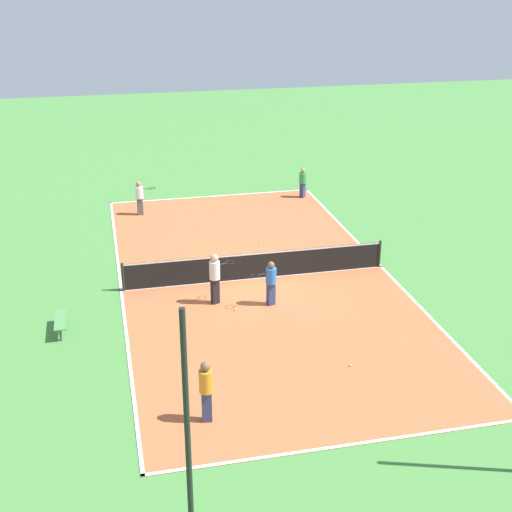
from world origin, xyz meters
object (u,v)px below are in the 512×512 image
Objects in this scene: player_near_blue at (271,280)px; tennis_ball_left_sideline at (350,365)px; tennis_net at (256,265)px; player_near_white at (140,196)px; player_far_green at (303,181)px; player_center_orange at (206,387)px; player_far_white at (215,275)px; tennis_ball_near_net at (235,309)px; tennis_ball_midcourt at (260,241)px; fence_post_back_right at (187,427)px; bench at (61,321)px.

tennis_ball_left_sideline is (-1.30, 4.37, -0.86)m from player_near_blue.
tennis_net is 6.16× the size of player_near_white.
player_center_orange is at bearing -156.84° from player_far_green.
tennis_ball_near_net is at bearing -71.70° from player_far_white.
tennis_ball_midcourt is (-0.95, -3.46, -0.50)m from tennis_net.
fence_post_back_right reaches higher than tennis_ball_midcourt.
player_near_blue is at bearing 90.18° from tennis_net.
player_near_blue reaches higher than tennis_ball_left_sideline.
tennis_ball_near_net is 4.92m from tennis_ball_left_sideline.
player_near_white reaches higher than tennis_ball_left_sideline.
tennis_ball_midcourt is (-7.83, -6.05, -0.33)m from bench.
bench is 0.28× the size of fence_post_back_right.
tennis_net is 142.64× the size of tennis_ball_midcourt.
bench is 9.90m from tennis_ball_midcourt.
tennis_net is 3.62m from tennis_ball_midcourt.
player_far_green is (-7.48, -17.10, -0.17)m from player_center_orange.
player_far_white is 10.56m from fence_post_back_right.
player_near_white is (-3.26, -10.61, 0.54)m from bench.
player_near_white is 8.00m from player_far_green.
player_near_blue is at bearing -112.70° from fence_post_back_right.
tennis_ball_midcourt is at bearing -49.44° from player_near_white.
tennis_net is 2.25m from player_near_blue.
bench is 16.03m from player_far_green.
player_near_white is at bearing -71.39° from tennis_ball_left_sideline.
bench is at bearing -26.05° from tennis_ball_left_sideline.
tennis_net is 6.64× the size of player_far_green.
fence_post_back_right is (-2.84, 9.31, 2.18)m from bench.
fence_post_back_right is at bearing -155.22° from player_far_green.
player_far_white reaches higher than tennis_ball_near_net.
tennis_ball_midcourt is at bearing -110.64° from tennis_ball_near_net.
tennis_ball_left_sideline is at bearing 63.95° from bench.
player_near_blue is 23.16× the size of tennis_ball_near_net.
tennis_ball_left_sideline is (-3.10, 4.90, -1.01)m from player_far_white.
player_center_orange is (-3.74, 5.66, 0.63)m from bench.
player_far_green is (-4.34, -8.85, 0.29)m from tennis_net.
player_center_orange is 25.40× the size of tennis_ball_near_net.
bench is 9.12m from tennis_ball_left_sideline.
player_far_green is at bearing 1.55° from player_near_white.
tennis_ball_left_sideline is at bearing 90.05° from player_near_blue.
tennis_ball_left_sideline is at bearing 101.20° from tennis_net.
fence_post_back_right reaches higher than player_near_blue.
tennis_net reaches higher than tennis_ball_left_sideline.
player_center_orange reaches higher than tennis_ball_left_sideline.
player_near_blue is at bearing 93.11° from bench.
player_center_orange is 4.07m from fence_post_back_right.
player_far_white is 12.20m from player_far_green.
player_near_blue is at bearing -112.59° from player_center_orange.
player_far_green reaches higher than tennis_ball_midcourt.
player_near_blue is 0.91× the size of player_center_orange.
player_far_green is at bearing -122.13° from tennis_ball_midcourt.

